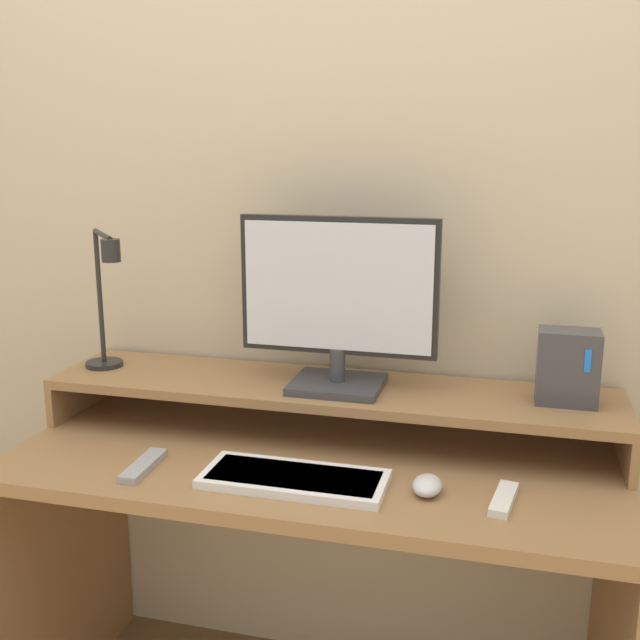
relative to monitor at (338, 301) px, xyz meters
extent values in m
cube|color=beige|center=(-0.02, 0.19, 0.23)|extent=(6.00, 0.05, 2.50)
cube|color=olive|center=(-0.02, -0.13, -0.34)|extent=(1.32, 0.57, 0.03)
cube|color=olive|center=(-0.67, -0.13, -0.69)|extent=(0.03, 0.57, 0.67)
cube|color=olive|center=(-0.68, 0.02, -0.27)|extent=(0.02, 0.28, 0.10)
cube|color=olive|center=(0.63, 0.02, -0.27)|extent=(0.02, 0.28, 0.10)
cube|color=olive|center=(-0.02, 0.02, -0.21)|extent=(1.32, 0.28, 0.02)
cube|color=#38383D|center=(0.00, 0.00, -0.19)|extent=(0.20, 0.18, 0.02)
cylinder|color=#38383D|center=(0.00, 0.00, -0.15)|extent=(0.04, 0.04, 0.08)
cube|color=black|center=(0.00, 0.00, 0.03)|extent=(0.45, 0.02, 0.31)
cube|color=silver|center=(0.00, -0.01, 0.03)|extent=(0.42, 0.01, 0.28)
cylinder|color=black|center=(-0.61, 0.02, -0.20)|extent=(0.09, 0.09, 0.01)
cylinder|color=black|center=(-0.61, 0.02, -0.03)|extent=(0.01, 0.01, 0.33)
cylinder|color=black|center=(-0.55, -0.05, 0.14)|extent=(0.13, 0.15, 0.01)
cylinder|color=black|center=(-0.49, -0.12, 0.11)|extent=(0.04, 0.04, 0.05)
cube|color=#3D3D42|center=(0.50, 0.03, -0.12)|extent=(0.13, 0.08, 0.16)
cube|color=#1972F2|center=(0.53, -0.02, -0.09)|extent=(0.01, 0.00, 0.05)
cube|color=white|center=(-0.03, -0.26, -0.31)|extent=(0.37, 0.16, 0.02)
cube|color=silver|center=(-0.03, -0.26, -0.31)|extent=(0.34, 0.12, 0.01)
ellipsoid|color=silver|center=(0.24, -0.24, -0.30)|extent=(0.06, 0.08, 0.03)
cube|color=#99999E|center=(-0.35, -0.28, -0.31)|extent=(0.05, 0.16, 0.02)
cube|color=white|center=(0.38, -0.24, -0.31)|extent=(0.05, 0.14, 0.02)
camera|label=1|loc=(0.38, -1.59, 0.34)|focal=42.00mm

